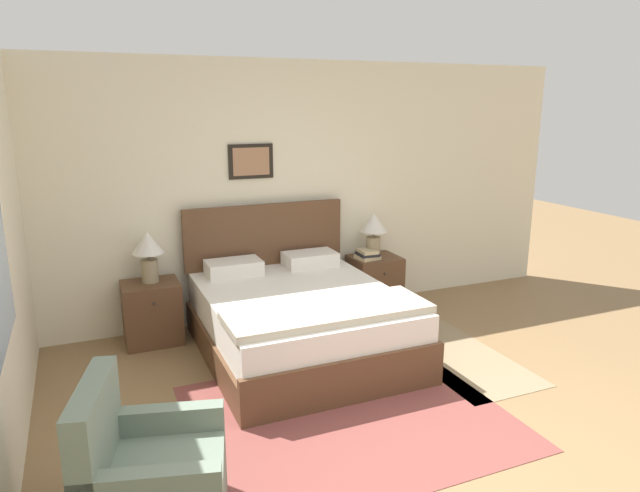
{
  "coord_description": "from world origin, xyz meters",
  "views": [
    {
      "loc": [
        -1.78,
        -2.24,
        2.17
      ],
      "look_at": [
        -0.07,
        1.77,
        1.08
      ],
      "focal_mm": 32.0,
      "sensor_mm": 36.0,
      "label": 1
    }
  ],
  "objects_px": {
    "nightstand_near_window": "(152,313)",
    "table_lamp_by_door": "(374,228)",
    "table_lamp_near_window": "(148,249)",
    "armchair": "(150,484)",
    "bed": "(299,319)",
    "nightstand_by_door": "(374,283)"
  },
  "relations": [
    {
      "from": "bed",
      "to": "table_lamp_near_window",
      "type": "bearing_deg",
      "value": 145.7
    },
    {
      "from": "nightstand_near_window",
      "to": "table_lamp_by_door",
      "type": "height_order",
      "value": "table_lamp_by_door"
    },
    {
      "from": "nightstand_near_window",
      "to": "bed",
      "type": "bearing_deg",
      "value": -33.16
    },
    {
      "from": "table_lamp_near_window",
      "to": "armchair",
      "type": "bearing_deg",
      "value": -97.52
    },
    {
      "from": "armchair",
      "to": "nightstand_near_window",
      "type": "relative_size",
      "value": 1.5
    },
    {
      "from": "bed",
      "to": "armchair",
      "type": "distance_m",
      "value": 2.33
    },
    {
      "from": "armchair",
      "to": "table_lamp_near_window",
      "type": "bearing_deg",
      "value": -172.92
    },
    {
      "from": "bed",
      "to": "table_lamp_by_door",
      "type": "bearing_deg",
      "value": 34.31
    },
    {
      "from": "nightstand_by_door",
      "to": "table_lamp_by_door",
      "type": "distance_m",
      "value": 0.6
    },
    {
      "from": "nightstand_near_window",
      "to": "table_lamp_by_door",
      "type": "distance_m",
      "value": 2.4
    },
    {
      "from": "table_lamp_near_window",
      "to": "table_lamp_by_door",
      "type": "xyz_separation_m",
      "value": [
        2.32,
        0.0,
        0.0
      ]
    },
    {
      "from": "bed",
      "to": "table_lamp_by_door",
      "type": "height_order",
      "value": "bed"
    },
    {
      "from": "bed",
      "to": "table_lamp_near_window",
      "type": "distance_m",
      "value": 1.51
    },
    {
      "from": "armchair",
      "to": "table_lamp_by_door",
      "type": "relative_size",
      "value": 1.83
    },
    {
      "from": "armchair",
      "to": "table_lamp_by_door",
      "type": "xyz_separation_m",
      "value": [
        2.65,
        2.57,
        0.59
      ]
    },
    {
      "from": "bed",
      "to": "armchair",
      "type": "relative_size",
      "value": 2.3
    },
    {
      "from": "nightstand_near_window",
      "to": "table_lamp_near_window",
      "type": "height_order",
      "value": "table_lamp_near_window"
    },
    {
      "from": "table_lamp_by_door",
      "to": "nightstand_near_window",
      "type": "bearing_deg",
      "value": -179.34
    },
    {
      "from": "table_lamp_by_door",
      "to": "table_lamp_near_window",
      "type": "bearing_deg",
      "value": 180.0
    },
    {
      "from": "bed",
      "to": "nightstand_by_door",
      "type": "relative_size",
      "value": 3.44
    },
    {
      "from": "nightstand_near_window",
      "to": "table_lamp_by_door",
      "type": "relative_size",
      "value": 1.22
    },
    {
      "from": "bed",
      "to": "armchair",
      "type": "xyz_separation_m",
      "value": [
        -1.5,
        -1.78,
        -0.02
      ]
    }
  ]
}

